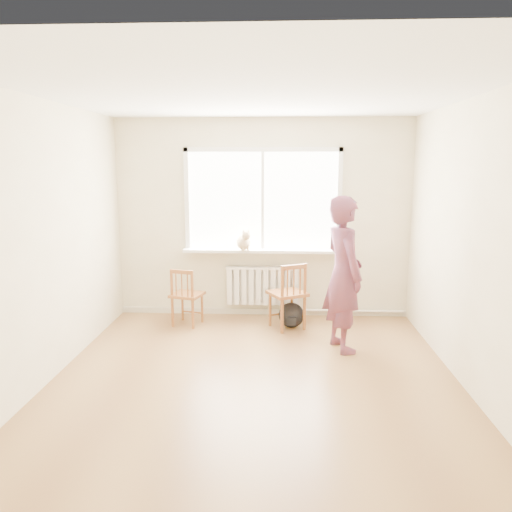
# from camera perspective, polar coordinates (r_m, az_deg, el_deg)

# --- Properties ---
(floor) EXTENTS (4.50, 4.50, 0.00)m
(floor) POSITION_cam_1_polar(r_m,az_deg,el_deg) (5.00, -0.22, -14.26)
(floor) COLOR olive
(floor) RESTS_ON ground
(ceiling) EXTENTS (4.50, 4.50, 0.00)m
(ceiling) POSITION_cam_1_polar(r_m,az_deg,el_deg) (4.58, -0.24, 18.08)
(ceiling) COLOR white
(ceiling) RESTS_ON back_wall
(back_wall) EXTENTS (4.00, 0.01, 2.70)m
(back_wall) POSITION_cam_1_polar(r_m,az_deg,el_deg) (6.83, 0.78, 4.25)
(back_wall) COLOR beige
(back_wall) RESTS_ON ground
(window) EXTENTS (2.12, 0.05, 1.42)m
(window) POSITION_cam_1_polar(r_m,az_deg,el_deg) (6.78, 0.78, 6.85)
(window) COLOR white
(window) RESTS_ON back_wall
(windowsill) EXTENTS (2.15, 0.22, 0.04)m
(windowsill) POSITION_cam_1_polar(r_m,az_deg,el_deg) (6.78, 0.73, 0.62)
(windowsill) COLOR white
(windowsill) RESTS_ON back_wall
(radiator) EXTENTS (1.00, 0.12, 0.55)m
(radiator) POSITION_cam_1_polar(r_m,az_deg,el_deg) (6.90, 0.73, -3.37)
(radiator) COLOR white
(radiator) RESTS_ON back_wall
(heating_pipe) EXTENTS (1.40, 0.04, 0.04)m
(heating_pipe) POSITION_cam_1_polar(r_m,az_deg,el_deg) (7.09, 10.93, -6.19)
(heating_pipe) COLOR silver
(heating_pipe) RESTS_ON back_wall
(baseboard) EXTENTS (4.00, 0.03, 0.08)m
(baseboard) POSITION_cam_1_polar(r_m,az_deg,el_deg) (7.08, 0.75, -6.36)
(baseboard) COLOR beige
(baseboard) RESTS_ON ground
(chair_left) EXTENTS (0.46, 0.45, 0.77)m
(chair_left) POSITION_cam_1_polar(r_m,az_deg,el_deg) (6.57, -8.04, -4.65)
(chair_left) COLOR #985A2C
(chair_left) RESTS_ON floor
(chair_right) EXTENTS (0.57, 0.56, 0.87)m
(chair_right) POSITION_cam_1_polar(r_m,az_deg,el_deg) (6.38, 3.80, -4.57)
(chair_right) COLOR #985A2C
(chair_right) RESTS_ON floor
(person) EXTENTS (0.60, 0.74, 1.76)m
(person) POSITION_cam_1_polar(r_m,az_deg,el_deg) (5.67, 9.96, -2.05)
(person) COLOR #B03A5F
(person) RESTS_ON floor
(cat) EXTENTS (0.27, 0.43, 0.30)m
(cat) POSITION_cam_1_polar(r_m,az_deg,el_deg) (6.69, -1.39, 1.70)
(cat) COLOR beige
(cat) RESTS_ON windowsill
(backpack) EXTENTS (0.36, 0.28, 0.33)m
(backpack) POSITION_cam_1_polar(r_m,az_deg,el_deg) (6.52, 4.07, -6.75)
(backpack) COLOR black
(backpack) RESTS_ON floor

